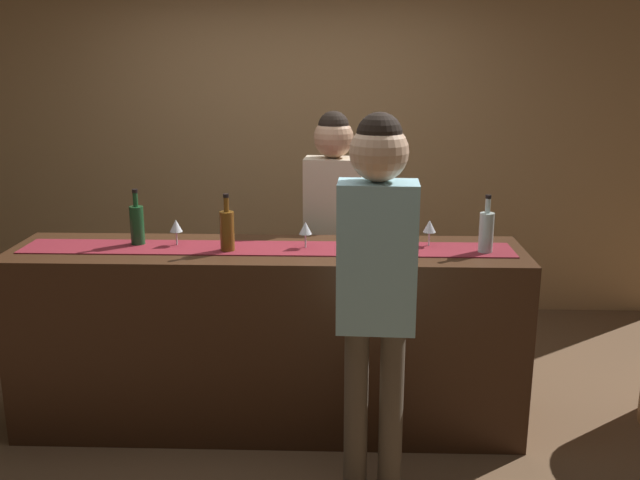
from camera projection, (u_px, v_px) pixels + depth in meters
ground_plane at (270, 421)px, 3.94m from camera, size 10.00×10.00×0.00m
back_wall at (292, 127)px, 5.40m from camera, size 6.00×0.12×2.90m
bar_counter at (269, 338)px, 3.81m from camera, size 2.70×0.60×1.01m
counter_runner_cloth at (267, 248)px, 3.67m from camera, size 2.57×0.28×0.01m
wine_bottle_clear at (486, 231)px, 3.57m from camera, size 0.07×0.07×0.30m
wine_bottle_amber at (227, 230)px, 3.60m from camera, size 0.07×0.07×0.30m
wine_bottle_green at (137, 224)px, 3.72m from camera, size 0.07×0.07×0.30m
wine_glass_near_customer at (429, 227)px, 3.69m from camera, size 0.07×0.07×0.14m
wine_glass_mid_counter at (176, 227)px, 3.70m from camera, size 0.07×0.07×0.14m
wine_glass_far_end at (305, 229)px, 3.65m from camera, size 0.07×0.07×0.14m
bartender at (333, 219)px, 4.22m from camera, size 0.35×0.24×1.68m
customer_sipping at (377, 268)px, 3.02m from camera, size 0.35×0.25×1.77m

